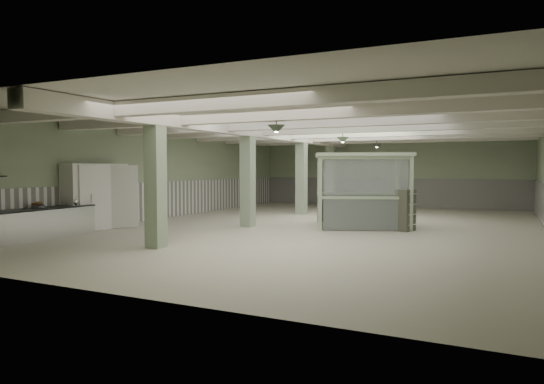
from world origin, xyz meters
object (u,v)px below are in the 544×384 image
at_px(prep_counter, 18,226).
at_px(walkin_cooler, 97,197).
at_px(filing_cabinet, 405,210).
at_px(guard_booth, 361,177).

bearing_deg(prep_counter, walkin_cooler, 91.60).
xyz_separation_m(walkin_cooler, filing_cabinet, (9.37, 4.23, -0.43)).
bearing_deg(guard_booth, filing_cabinet, -38.87).
distance_m(guard_booth, filing_cabinet, 2.01).
xyz_separation_m(prep_counter, walkin_cooler, (-0.08, 3.00, 0.66)).
height_order(prep_counter, filing_cabinet, filing_cabinet).
distance_m(prep_counter, walkin_cooler, 3.08).
height_order(prep_counter, guard_booth, guard_booth).
relative_size(prep_counter, walkin_cooler, 2.00).
height_order(prep_counter, walkin_cooler, walkin_cooler).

